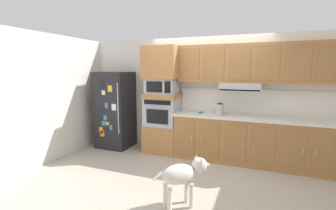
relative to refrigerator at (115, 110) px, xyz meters
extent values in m
plane|color=#B2A899|center=(2.10, -0.68, -0.88)|extent=(9.60, 9.60, 0.00)
cube|color=silver|center=(2.10, 0.43, 0.37)|extent=(6.20, 0.12, 2.50)
cube|color=silver|center=(-0.70, -0.68, 0.37)|extent=(0.12, 7.10, 2.50)
cube|color=black|center=(0.00, 0.00, 0.00)|extent=(0.76, 0.70, 1.76)
cylinder|color=silver|center=(0.33, -0.37, 0.10)|extent=(0.02, 0.02, 1.10)
cube|color=white|center=(-0.05, -0.35, 0.43)|extent=(0.09, 0.01, 0.10)
cube|color=orange|center=(-0.16, -0.35, -0.42)|extent=(0.10, 0.01, 0.14)
cube|color=orange|center=(-0.12, -0.35, -0.50)|extent=(0.11, 0.01, 0.13)
cube|color=#337FDB|center=(-0.07, -0.35, -0.26)|extent=(0.10, 0.01, 0.10)
cube|color=#337FDB|center=(0.02, -0.35, 0.15)|extent=(0.07, 0.01, 0.12)
cube|color=black|center=(-0.06, -0.35, 0.62)|extent=(0.10, 0.01, 0.15)
cube|color=gold|center=(0.01, -0.35, -0.26)|extent=(0.11, 0.01, 0.07)
cube|color=gold|center=(0.13, -0.35, 0.52)|extent=(0.11, 0.01, 0.14)
cube|color=#337FDB|center=(0.12, -0.35, -0.34)|extent=(0.06, 0.01, 0.11)
cube|color=#337FDB|center=(-0.02, -0.35, -0.13)|extent=(0.09, 0.01, 0.10)
cube|color=white|center=(0.21, -0.35, 0.12)|extent=(0.11, 0.01, 0.14)
cube|color=#A8703D|center=(1.18, 0.07, -0.58)|extent=(0.74, 0.62, 0.60)
cube|color=#A8AAAF|center=(1.18, 0.07, 0.02)|extent=(0.70, 0.58, 0.60)
cube|color=black|center=(1.18, -0.23, -0.04)|extent=(0.49, 0.01, 0.30)
cube|color=black|center=(1.18, -0.23, 0.26)|extent=(0.59, 0.01, 0.09)
cylinder|color=#A8AAAF|center=(1.18, -0.25, 0.15)|extent=(0.56, 0.02, 0.02)
cube|color=#A8703D|center=(1.18, 0.07, 0.37)|extent=(0.74, 0.62, 0.10)
cube|color=#A8AAAF|center=(1.18, 0.07, 0.58)|extent=(0.64, 0.53, 0.32)
cube|color=black|center=(1.11, -0.20, 0.58)|extent=(0.35, 0.01, 0.22)
cube|color=black|center=(1.41, -0.20, 0.58)|extent=(0.13, 0.01, 0.24)
cube|color=#A8703D|center=(1.18, 0.07, 1.08)|extent=(0.74, 0.62, 0.68)
cube|color=#A8703D|center=(3.01, 0.07, -0.44)|extent=(2.92, 0.60, 0.88)
cube|color=#9A6738|center=(1.79, -0.24, -0.42)|extent=(0.41, 0.01, 0.70)
cylinder|color=#BCBCC1|center=(1.94, -0.25, -0.42)|extent=(0.01, 0.01, 0.12)
cube|color=#9A6738|center=(2.28, -0.24, -0.42)|extent=(0.41, 0.01, 0.70)
cylinder|color=#BCBCC1|center=(2.13, -0.25, -0.42)|extent=(0.01, 0.01, 0.12)
cube|color=#9A6738|center=(2.77, -0.24, -0.42)|extent=(0.41, 0.01, 0.70)
cylinder|color=#BCBCC1|center=(2.91, -0.25, -0.42)|extent=(0.01, 0.01, 0.12)
cube|color=#9A6738|center=(3.25, -0.24, -0.42)|extent=(0.41, 0.01, 0.70)
cylinder|color=#BCBCC1|center=(3.11, -0.25, -0.42)|extent=(0.01, 0.01, 0.12)
cube|color=#9A6738|center=(3.74, -0.24, -0.42)|extent=(0.41, 0.01, 0.70)
cylinder|color=#BCBCC1|center=(3.88, -0.25, -0.42)|extent=(0.01, 0.01, 0.12)
cube|color=#9A6738|center=(4.22, -0.24, -0.42)|extent=(0.41, 0.01, 0.70)
cylinder|color=#BCBCC1|center=(4.08, -0.25, -0.42)|extent=(0.01, 0.01, 0.12)
cube|color=silver|center=(3.01, 0.07, 0.02)|extent=(2.96, 0.64, 0.04)
cube|color=white|center=(3.01, 0.36, 0.29)|extent=(2.96, 0.02, 0.50)
cube|color=#A8703D|center=(3.01, 0.20, 1.05)|extent=(2.92, 0.34, 0.74)
cube|color=#A8AAAF|center=(2.79, 0.13, 0.61)|extent=(0.76, 0.48, 0.14)
cube|color=black|center=(2.79, -0.09, 0.55)|extent=(0.72, 0.04, 0.02)
cube|color=#9A6738|center=(1.79, 0.02, 1.05)|extent=(0.41, 0.01, 0.63)
cube|color=#9A6738|center=(2.28, 0.02, 1.05)|extent=(0.41, 0.01, 0.63)
cube|color=#9A6738|center=(2.77, 0.02, 1.05)|extent=(0.41, 0.01, 0.63)
cube|color=#9A6738|center=(3.25, 0.02, 1.05)|extent=(0.41, 0.01, 0.63)
cube|color=#9A6738|center=(3.74, 0.02, 1.05)|extent=(0.41, 0.01, 0.63)
cube|color=#9A6738|center=(4.22, 0.02, 1.05)|extent=(0.41, 0.01, 0.63)
cylinder|color=blue|center=(2.03, 0.09, 0.05)|extent=(0.08, 0.10, 0.03)
cylinder|color=silver|center=(2.12, 0.03, 0.05)|extent=(0.07, 0.11, 0.01)
cylinder|color=#A8AAAF|center=(2.43, 0.02, 0.15)|extent=(0.17, 0.17, 0.22)
cylinder|color=black|center=(2.43, 0.02, 0.27)|extent=(0.10, 0.10, 0.02)
ellipsoid|color=beige|center=(2.22, -1.89, -0.41)|extent=(0.50, 0.50, 0.26)
sphere|color=beige|center=(2.45, -1.67, -0.34)|extent=(0.21, 0.21, 0.21)
ellipsoid|color=gray|center=(2.52, -1.59, -0.36)|extent=(0.14, 0.14, 0.07)
cone|color=beige|center=(2.39, -1.62, -0.25)|extent=(0.06, 0.06, 0.06)
cone|color=beige|center=(2.49, -1.73, -0.25)|extent=(0.06, 0.06, 0.06)
cylinder|color=beige|center=(2.02, -2.09, -0.39)|extent=(0.13, 0.13, 0.12)
cylinder|color=beige|center=(2.28, -1.73, -0.71)|extent=(0.06, 0.06, 0.34)
cylinder|color=beige|center=(2.38, -1.83, -0.71)|extent=(0.06, 0.06, 0.34)
cylinder|color=beige|center=(2.06, -1.94, -0.71)|extent=(0.06, 0.06, 0.34)
cylinder|color=beige|center=(2.16, -2.05, -0.71)|extent=(0.06, 0.06, 0.34)
camera|label=1|loc=(3.15, -4.62, 0.93)|focal=25.15mm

